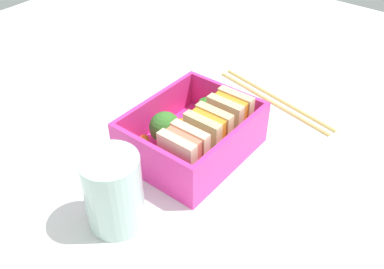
{
  "coord_description": "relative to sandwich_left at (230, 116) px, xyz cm",
  "views": [
    {
      "loc": [
        32.52,
        25.79,
        35.75
      ],
      "look_at": [
        0.0,
        0.0,
        2.7
      ],
      "focal_mm": 40.0,
      "sensor_mm": 36.0,
      "label": 1
    }
  ],
  "objects": [
    {
      "name": "ground_plane",
      "position": [
        4.58,
        -2.43,
        -5.04
      ],
      "size": [
        120.0,
        120.0,
        2.0
      ],
      "primitive_type": "cube",
      "color": "white"
    },
    {
      "name": "bento_tray",
      "position": [
        4.58,
        -2.43,
        -3.44
      ],
      "size": [
        15.53,
        12.61,
        1.2
      ],
      "primitive_type": "cube",
      "color": "#E93194",
      "rests_on": "ground_plane"
    },
    {
      "name": "bento_rim",
      "position": [
        4.58,
        -2.43,
        -0.44
      ],
      "size": [
        15.53,
        12.61,
        4.78
      ],
      "color": "#E93194",
      "rests_on": "bento_tray"
    },
    {
      "name": "sandwich_left",
      "position": [
        0.0,
        0.0,
        0.0
      ],
      "size": [
        3.48,
        4.87,
        5.67
      ],
      "color": "#DFB88B",
      "rests_on": "bento_tray"
    },
    {
      "name": "sandwich_center_left",
      "position": [
        4.58,
        0.0,
        0.0
      ],
      "size": [
        3.48,
        4.87,
        5.67
      ],
      "color": "#DEBF84",
      "rests_on": "bento_tray"
    },
    {
      "name": "sandwich_center",
      "position": [
        9.15,
        0.0,
        0.0
      ],
      "size": [
        3.48,
        4.87,
        5.67
      ],
      "color": "beige",
      "rests_on": "bento_tray"
    },
    {
      "name": "strawberry_far_left",
      "position": [
        -0.96,
        -4.58,
        -1.36
      ],
      "size": [
        2.7,
        2.7,
        3.3
      ],
      "color": "red",
      "rests_on": "bento_tray"
    },
    {
      "name": "carrot_stick_far_left",
      "position": [
        2.49,
        -5.62,
        -2.22
      ],
      "size": [
        3.88,
        3.38,
        1.24
      ],
      "primitive_type": "cylinder",
      "rotation": [
        1.57,
        0.0,
        0.92
      ],
      "color": "orange",
      "rests_on": "bento_tray"
    },
    {
      "name": "broccoli_floret",
      "position": [
        6.6,
        -5.06,
        -0.3
      ],
      "size": [
        3.94,
        3.94,
        4.56
      ],
      "color": "#82BC5C",
      "rests_on": "bento_tray"
    },
    {
      "name": "carrot_stick_left",
      "position": [
        9.7,
        -5.61,
        -2.22
      ],
      "size": [
        4.14,
        4.39,
        1.24
      ],
      "primitive_type": "cylinder",
      "rotation": [
        1.57,
        0.0,
        5.55
      ],
      "color": "orange",
      "rests_on": "bento_tray"
    },
    {
      "name": "chopstick_pair",
      "position": [
        -12.08,
        -0.01,
        -3.69
      ],
      "size": [
        6.34,
        20.92,
        0.7
      ],
      "color": "tan",
      "rests_on": "ground_plane"
    },
    {
      "name": "drinking_glass",
      "position": [
        18.41,
        -1.59,
        0.32
      ],
      "size": [
        6.02,
        6.02,
        8.72
      ],
      "primitive_type": "cylinder",
      "color": "silver",
      "rests_on": "ground_plane"
    }
  ]
}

